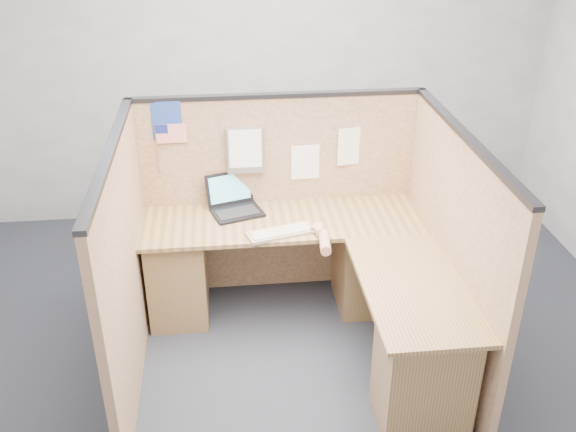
{
  "coord_description": "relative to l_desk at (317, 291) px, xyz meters",
  "views": [
    {
      "loc": [
        -0.39,
        -3.19,
        2.84
      ],
      "look_at": [
        0.02,
        0.5,
        0.85
      ],
      "focal_mm": 40.0,
      "sensor_mm": 36.0,
      "label": 1
    }
  ],
  "objects": [
    {
      "name": "floor",
      "position": [
        -0.18,
        -0.29,
        -0.39
      ],
      "size": [
        5.0,
        5.0,
        0.0
      ],
      "primitive_type": "plane",
      "color": "black",
      "rests_on": "ground"
    },
    {
      "name": "hand_forearm",
      "position": [
        0.04,
        0.06,
        0.37
      ],
      "size": [
        0.1,
        0.36,
        0.08
      ],
      "color": "tan",
      "rests_on": "l_desk"
    },
    {
      "name": "mouse",
      "position": [
        0.03,
        0.19,
        0.36
      ],
      "size": [
        0.11,
        0.08,
        0.04
      ],
      "primitive_type": "ellipsoid",
      "rotation": [
        0.0,
        0.0,
        0.17
      ],
      "color": "#BABABF",
      "rests_on": "l_desk"
    },
    {
      "name": "cubicle_partitions",
      "position": [
        -0.18,
        0.14,
        0.38
      ],
      "size": [
        2.06,
        1.83,
        1.53
      ],
      "color": "brown",
      "rests_on": "floor"
    },
    {
      "name": "paper_left",
      "position": [
        0.01,
        0.68,
        0.63
      ],
      "size": [
        0.2,
        0.01,
        0.26
      ],
      "primitive_type": "cube",
      "rotation": [
        0.0,
        0.0,
        0.04
      ],
      "color": "white",
      "rests_on": "cubicle_partitions"
    },
    {
      "name": "paper_right",
      "position": [
        0.34,
        0.68,
        0.74
      ],
      "size": [
        0.22,
        0.04,
        0.28
      ],
      "primitive_type": "cube",
      "rotation": [
        0.0,
        0.0,
        0.16
      ],
      "color": "white",
      "rests_on": "cubicle_partitions"
    },
    {
      "name": "blue_poster",
      "position": [
        -0.94,
        0.68,
        0.98
      ],
      "size": [
        0.2,
        0.01,
        0.27
      ],
      "primitive_type": "cube",
      "rotation": [
        0.0,
        0.0,
        -0.04
      ],
      "color": "#214098",
      "rests_on": "cubicle_partitions"
    },
    {
      "name": "file_holder",
      "position": [
        -0.42,
        0.66,
        0.76
      ],
      "size": [
        0.26,
        0.05,
        0.33
      ],
      "color": "slate",
      "rests_on": "cubicle_partitions"
    },
    {
      "name": "american_flag",
      "position": [
        -0.94,
        0.67,
        0.88
      ],
      "size": [
        0.21,
        0.01,
        0.36
      ],
      "color": "olive",
      "rests_on": "cubicle_partitions"
    },
    {
      "name": "laptop",
      "position": [
        -0.49,
        0.58,
        0.4
      ],
      "size": [
        0.4,
        0.42,
        0.25
      ],
      "rotation": [
        0.0,
        0.0,
        0.3
      ],
      "color": "black",
      "rests_on": "l_desk"
    },
    {
      "name": "wall_back",
      "position": [
        -0.18,
        1.96,
        1.01
      ],
      "size": [
        5.0,
        0.0,
        5.0
      ],
      "primitive_type": "plane",
      "rotation": [
        1.57,
        0.0,
        0.0
      ],
      "color": "gray",
      "rests_on": "floor"
    },
    {
      "name": "keyboard",
      "position": [
        -0.22,
        0.19,
        0.35
      ],
      "size": [
        0.46,
        0.26,
        0.03
      ],
      "rotation": [
        0.0,
        0.0,
        0.27
      ],
      "color": "gray",
      "rests_on": "l_desk"
    },
    {
      "name": "l_desk",
      "position": [
        0.0,
        0.0,
        0.0
      ],
      "size": [
        1.95,
        1.75,
        0.73
      ],
      "color": "brown",
      "rests_on": "floor"
    }
  ]
}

